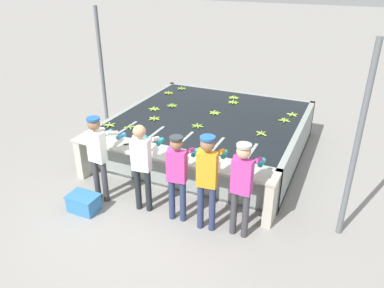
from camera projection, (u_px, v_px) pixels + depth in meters
name	position (u px, v px, depth m)	size (l,w,h in m)	color
ground_plane	(163.00, 201.00, 7.07)	(80.00, 80.00, 0.00)	gray
wash_tank	(211.00, 133.00, 8.84)	(4.13, 3.93, 0.89)	gray
work_ledge	(168.00, 167.00, 6.98)	(4.13, 0.45, 0.89)	#B7B2A3
worker_0	(98.00, 151.00, 6.73)	(0.44, 0.73, 1.67)	#38383D
worker_1	(142.00, 160.00, 6.45)	(0.46, 0.73, 1.67)	#1E2328
worker_2	(178.00, 171.00, 6.20)	(0.46, 0.73, 1.59)	navy
worker_3	(208.00, 174.00, 5.93)	(0.46, 0.74, 1.71)	navy
worker_4	(242.00, 181.00, 5.80)	(0.42, 0.72, 1.66)	#38383D
banana_bunch_floating_0	(169.00, 93.00, 10.10)	(0.28, 0.27, 0.08)	#8CB738
banana_bunch_floating_1	(154.00, 119.00, 8.43)	(0.28, 0.27, 0.08)	#93BC3D
banana_bunch_floating_2	(292.00, 115.00, 8.65)	(0.27, 0.28, 0.08)	#9EC642
banana_bunch_floating_3	(182.00, 89.00, 10.45)	(0.28, 0.26, 0.08)	#75A333
banana_bunch_floating_4	(233.00, 102.00, 9.41)	(0.28, 0.28, 0.08)	#8CB738
banana_bunch_floating_5	(172.00, 106.00, 9.20)	(0.28, 0.27, 0.08)	#75A333
banana_bunch_floating_6	(234.00, 98.00, 9.74)	(0.28, 0.28, 0.08)	#9EC642
banana_bunch_floating_7	(215.00, 113.00, 8.75)	(0.28, 0.28, 0.08)	#93BC3D
banana_bunch_floating_8	(285.00, 120.00, 8.33)	(0.28, 0.27, 0.08)	#93BC3D
banana_bunch_floating_9	(198.00, 126.00, 8.05)	(0.28, 0.26, 0.08)	#75A333
banana_bunch_floating_10	(130.00, 127.00, 7.99)	(0.24, 0.24, 0.08)	#75A333
banana_bunch_floating_11	(110.00, 125.00, 8.09)	(0.27, 0.27, 0.08)	#9EC642
banana_bunch_floating_12	(261.00, 133.00, 7.69)	(0.27, 0.27, 0.08)	#9EC642
banana_bunch_floating_13	(154.00, 109.00, 8.98)	(0.28, 0.28, 0.08)	#9EC642
knife_0	(106.00, 140.00, 7.42)	(0.34, 0.14, 0.02)	silver
knife_1	(130.00, 144.00, 7.24)	(0.33, 0.17, 0.02)	silver
crate	(84.00, 203.00, 6.74)	(0.55, 0.39, 0.32)	#3375B7
support_post_left	(102.00, 74.00, 9.20)	(0.09, 0.09, 3.20)	slate
support_post_right	(357.00, 147.00, 5.56)	(0.09, 0.09, 3.20)	slate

